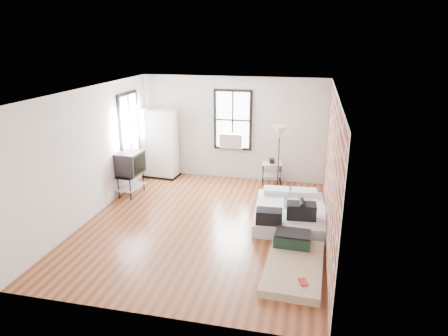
% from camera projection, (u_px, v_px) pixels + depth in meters
% --- Properties ---
extents(ground, '(6.00, 6.00, 0.00)m').
position_uv_depth(ground, '(205.00, 224.00, 8.48)').
color(ground, '#602E19').
rests_on(ground, ground).
extents(room_shell, '(5.02, 6.02, 2.80)m').
position_uv_depth(room_shell, '(219.00, 141.00, 8.23)').
color(room_shell, silver).
rests_on(room_shell, ground).
extents(mattress_main, '(1.62, 2.12, 0.65)m').
position_uv_depth(mattress_main, '(290.00, 212.00, 8.62)').
color(mattress_main, white).
rests_on(mattress_main, ground).
extents(mattress_bare, '(1.01, 1.82, 0.39)m').
position_uv_depth(mattress_bare, '(294.00, 260.00, 6.90)').
color(mattress_bare, tan).
rests_on(mattress_bare, ground).
extents(wardrobe, '(1.01, 0.64, 1.91)m').
position_uv_depth(wardrobe, '(160.00, 144.00, 11.05)').
color(wardrobe, black).
rests_on(wardrobe, ground).
extents(side_table, '(0.59, 0.50, 0.70)m').
position_uv_depth(side_table, '(272.00, 167.00, 10.62)').
color(side_table, black).
rests_on(side_table, ground).
extents(floor_lamp, '(0.36, 0.36, 1.69)m').
position_uv_depth(floor_lamp, '(280.00, 135.00, 9.92)').
color(floor_lamp, black).
rests_on(floor_lamp, ground).
extents(tv_stand, '(0.61, 0.82, 1.11)m').
position_uv_depth(tv_stand, '(130.00, 164.00, 9.79)').
color(tv_stand, black).
rests_on(tv_stand, ground).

